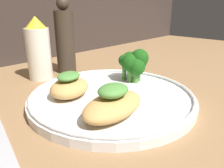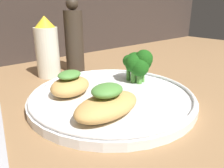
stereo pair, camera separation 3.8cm
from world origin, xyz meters
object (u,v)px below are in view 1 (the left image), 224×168
(plate, at_px, (112,97))
(broccoli_bunch, at_px, (134,62))
(sauce_bottle, at_px, (38,50))
(pepper_grinder, at_px, (65,40))

(plate, bearing_deg, broccoli_bunch, 12.83)
(plate, relative_size, broccoli_bunch, 4.33)
(sauce_bottle, relative_size, pepper_grinder, 0.78)
(sauce_bottle, height_order, pepper_grinder, pepper_grinder)
(sauce_bottle, distance_m, pepper_grinder, 0.08)
(broccoli_bunch, bearing_deg, pepper_grinder, 98.95)
(sauce_bottle, bearing_deg, pepper_grinder, 0.00)
(plate, height_order, sauce_bottle, sauce_bottle)
(broccoli_bunch, xyz_separation_m, pepper_grinder, (-0.03, 0.19, 0.03))
(plate, distance_m, pepper_grinder, 0.23)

